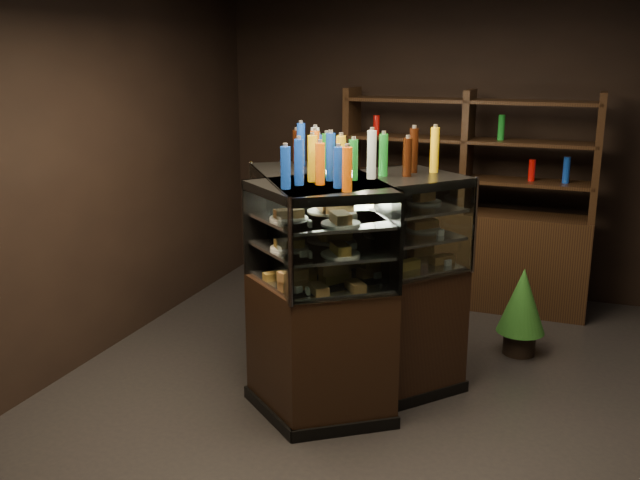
% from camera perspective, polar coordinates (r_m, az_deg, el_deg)
% --- Properties ---
extents(ground, '(5.00, 5.00, 0.00)m').
position_cam_1_polar(ground, '(5.12, 7.41, -12.27)').
color(ground, black).
rests_on(ground, ground).
extents(room_shell, '(5.02, 5.02, 3.01)m').
position_cam_1_polar(room_shell, '(4.58, 8.22, 9.91)').
color(room_shell, black).
rests_on(room_shell, ground).
extents(display_case, '(1.71, 1.56, 1.54)m').
position_cam_1_polar(display_case, '(4.95, 1.46, -6.65)').
color(display_case, black).
rests_on(display_case, ground).
extents(food_display, '(1.23, 1.15, 0.47)m').
position_cam_1_polar(food_display, '(4.74, 1.49, 0.73)').
color(food_display, gold).
rests_on(food_display, display_case).
extents(bottles_top, '(1.05, 1.01, 0.30)m').
position_cam_1_polar(bottles_top, '(4.65, 1.56, 6.76)').
color(bottles_top, black).
rests_on(bottles_top, display_case).
extents(potted_conifer, '(0.37, 0.37, 0.80)m').
position_cam_1_polar(potted_conifer, '(5.79, 15.89, -4.57)').
color(potted_conifer, black).
rests_on(potted_conifer, ground).
extents(back_shelving, '(2.29, 0.50, 2.00)m').
position_cam_1_polar(back_shelving, '(6.80, 11.33, -0.05)').
color(back_shelving, black).
rests_on(back_shelving, ground).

